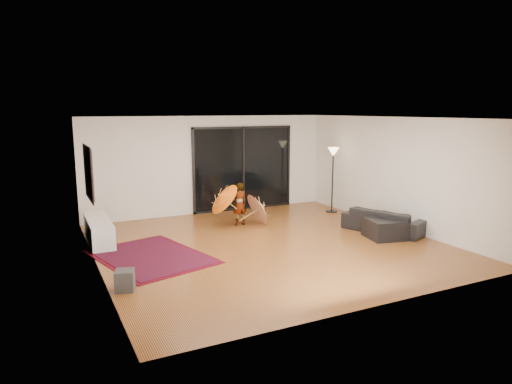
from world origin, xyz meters
TOP-DOWN VIEW (x-y plane):
  - floor at (0.00, 0.00)m, footprint 7.00×7.00m
  - ceiling at (0.00, 0.00)m, footprint 7.00×7.00m
  - wall_back at (0.00, 3.50)m, footprint 7.00×0.00m
  - wall_front at (0.00, -3.50)m, footprint 7.00×0.00m
  - wall_left at (-3.50, 0.00)m, footprint 0.00×7.00m
  - wall_right at (3.50, 0.00)m, footprint 0.00×7.00m
  - sliding_door at (1.00, 3.47)m, footprint 3.06×0.07m
  - painting at (-3.46, 1.00)m, footprint 0.04×1.28m
  - media_console at (-3.25, 1.82)m, footprint 0.49×1.86m
  - speaker at (-3.25, -1.24)m, footprint 0.37×0.37m
  - persian_rug at (-2.47, 0.27)m, footprint 2.38×2.89m
  - sofa at (2.95, -0.30)m, footprint 1.42×2.03m
  - ottoman at (2.60, -0.73)m, footprint 0.91×0.91m
  - floor_lamp at (3.10, 2.01)m, footprint 0.31×0.31m
  - child at (0.13, 1.79)m, footprint 0.42×0.29m
  - parasol_orange at (-0.42, 1.74)m, footprint 0.69×0.86m
  - parasol_white at (0.73, 1.64)m, footprint 0.55×0.86m

SIDE VIEW (x-z plane):
  - floor at x=0.00m, z-range 0.00..0.00m
  - persian_rug at x=-2.47m, z-range 0.00..0.02m
  - speaker at x=-3.25m, z-range 0.00..0.34m
  - ottoman at x=2.60m, z-range 0.00..0.44m
  - media_console at x=-3.25m, z-range 0.00..0.51m
  - sofa at x=2.95m, z-range 0.00..0.55m
  - parasol_white at x=0.73m, z-range 0.04..0.97m
  - child at x=0.13m, z-range 0.00..1.08m
  - parasol_orange at x=-0.42m, z-range 0.29..1.18m
  - sliding_door at x=1.00m, z-range 0.00..2.40m
  - wall_back at x=0.00m, z-range -2.15..4.85m
  - wall_front at x=0.00m, z-range -2.15..4.85m
  - wall_left at x=-3.50m, z-range -2.15..4.85m
  - wall_right at x=3.50m, z-range -2.15..4.85m
  - floor_lamp at x=3.10m, z-range 0.53..2.36m
  - painting at x=-3.46m, z-range 1.11..2.19m
  - ceiling at x=0.00m, z-range 2.70..2.70m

